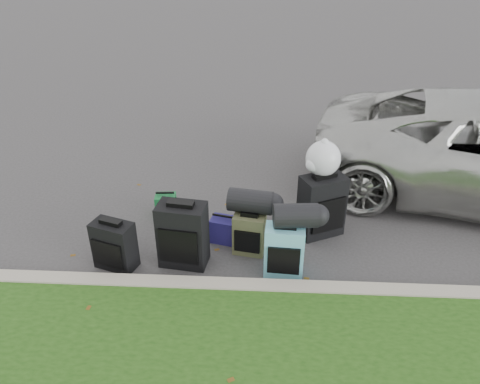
{
  "coord_description": "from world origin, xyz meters",
  "views": [
    {
      "loc": [
        0.16,
        -4.72,
        3.39
      ],
      "look_at": [
        -0.1,
        0.2,
        0.55
      ],
      "focal_mm": 35.0,
      "sensor_mm": 36.0,
      "label": 1
    }
  ],
  "objects_px": {
    "suitcase_olive": "(249,234)",
    "tote_navy": "(223,229)",
    "suitcase_small_black": "(114,245)",
    "tote_green": "(166,205)",
    "suitcase_large_black_left": "(183,235)",
    "suitcase_teal": "(284,251)",
    "suitcase_large_black_right": "(322,206)"
  },
  "relations": [
    {
      "from": "suitcase_olive",
      "to": "tote_navy",
      "type": "height_order",
      "value": "suitcase_olive"
    },
    {
      "from": "suitcase_small_black",
      "to": "tote_green",
      "type": "xyz_separation_m",
      "value": [
        0.36,
        1.09,
        -0.13
      ]
    },
    {
      "from": "suitcase_large_black_left",
      "to": "suitcase_olive",
      "type": "height_order",
      "value": "suitcase_large_black_left"
    },
    {
      "from": "suitcase_small_black",
      "to": "suitcase_teal",
      "type": "xyz_separation_m",
      "value": [
        1.88,
        -0.02,
        0.02
      ]
    },
    {
      "from": "suitcase_large_black_left",
      "to": "suitcase_teal",
      "type": "height_order",
      "value": "suitcase_large_black_left"
    },
    {
      "from": "tote_navy",
      "to": "suitcase_large_black_left",
      "type": "bearing_deg",
      "value": -118.3
    },
    {
      "from": "suitcase_olive",
      "to": "tote_navy",
      "type": "relative_size",
      "value": 1.62
    },
    {
      "from": "suitcase_olive",
      "to": "tote_green",
      "type": "relative_size",
      "value": 1.67
    },
    {
      "from": "suitcase_teal",
      "to": "tote_navy",
      "type": "relative_size",
      "value": 1.95
    },
    {
      "from": "suitcase_teal",
      "to": "tote_green",
      "type": "bearing_deg",
      "value": 147.94
    },
    {
      "from": "suitcase_large_black_left",
      "to": "suitcase_teal",
      "type": "distance_m",
      "value": 1.14
    },
    {
      "from": "suitcase_teal",
      "to": "suitcase_large_black_right",
      "type": "height_order",
      "value": "suitcase_large_black_right"
    },
    {
      "from": "suitcase_large_black_right",
      "to": "suitcase_large_black_left",
      "type": "bearing_deg",
      "value": 177.33
    },
    {
      "from": "suitcase_large_black_left",
      "to": "suitcase_teal",
      "type": "xyz_separation_m",
      "value": [
        1.13,
        -0.13,
        -0.08
      ]
    },
    {
      "from": "suitcase_large_black_right",
      "to": "tote_green",
      "type": "relative_size",
      "value": 2.63
    },
    {
      "from": "suitcase_small_black",
      "to": "tote_green",
      "type": "distance_m",
      "value": 1.16
    },
    {
      "from": "suitcase_large_black_left",
      "to": "tote_navy",
      "type": "relative_size",
      "value": 2.46
    },
    {
      "from": "suitcase_large_black_left",
      "to": "suitcase_olive",
      "type": "bearing_deg",
      "value": 25.85
    },
    {
      "from": "suitcase_large_black_left",
      "to": "tote_navy",
      "type": "distance_m",
      "value": 0.65
    },
    {
      "from": "suitcase_large_black_left",
      "to": "suitcase_large_black_right",
      "type": "bearing_deg",
      "value": 30.68
    },
    {
      "from": "suitcase_small_black",
      "to": "tote_navy",
      "type": "distance_m",
      "value": 1.3
    },
    {
      "from": "suitcase_teal",
      "to": "tote_green",
      "type": "distance_m",
      "value": 1.89
    },
    {
      "from": "suitcase_small_black",
      "to": "suitcase_large_black_left",
      "type": "bearing_deg",
      "value": 26.76
    },
    {
      "from": "suitcase_large_black_right",
      "to": "tote_navy",
      "type": "height_order",
      "value": "suitcase_large_black_right"
    },
    {
      "from": "suitcase_small_black",
      "to": "tote_navy",
      "type": "xyz_separation_m",
      "value": [
        1.16,
        0.56,
        -0.13
      ]
    },
    {
      "from": "suitcase_large_black_left",
      "to": "suitcase_olive",
      "type": "relative_size",
      "value": 1.52
    },
    {
      "from": "suitcase_large_black_left",
      "to": "suitcase_small_black",
      "type": "bearing_deg",
      "value": -164.33
    },
    {
      "from": "suitcase_olive",
      "to": "tote_green",
      "type": "xyz_separation_m",
      "value": [
        -1.13,
        0.74,
        -0.1
      ]
    },
    {
      "from": "suitcase_teal",
      "to": "suitcase_olive",
      "type": "bearing_deg",
      "value": 140.81
    },
    {
      "from": "suitcase_teal",
      "to": "suitcase_large_black_right",
      "type": "relative_size",
      "value": 0.76
    },
    {
      "from": "suitcase_small_black",
      "to": "suitcase_teal",
      "type": "bearing_deg",
      "value": 18.07
    },
    {
      "from": "suitcase_small_black",
      "to": "suitcase_teal",
      "type": "height_order",
      "value": "suitcase_teal"
    }
  ]
}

